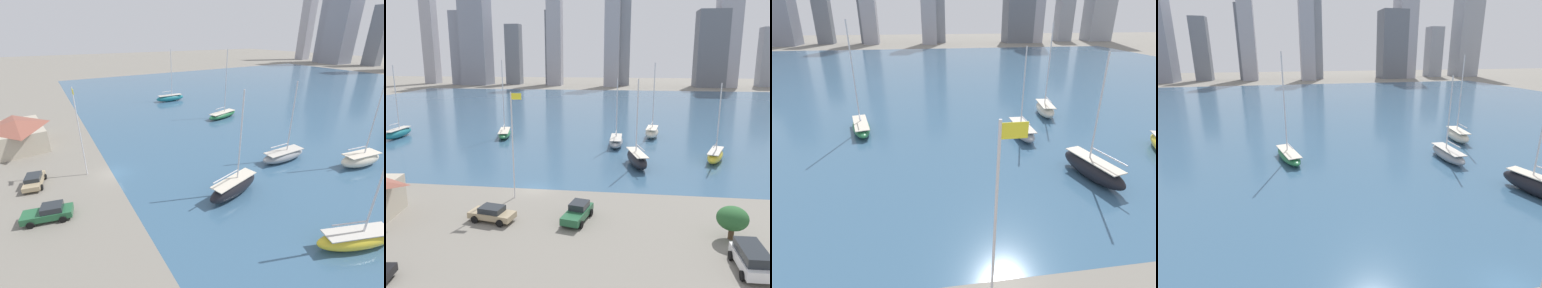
# 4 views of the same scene
# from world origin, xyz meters

# --- Properties ---
(harbor_water) EXTENTS (180.00, 140.00, 0.00)m
(harbor_water) POSITION_xyz_m (0.00, 70.00, 0.00)
(harbor_water) COLOR #385B7A
(harbor_water) RESTS_ON ground_plane
(distant_city_skyline) EXTENTS (224.07, 19.75, 68.79)m
(distant_city_skyline) POSITION_xyz_m (10.37, 169.94, 27.48)
(distant_city_skyline) COLOR #9E9EA8
(distant_city_skyline) RESTS_ON ground_plane
(sailboat_black) EXTENTS (3.99, 8.53, 12.88)m
(sailboat_black) POSITION_xyz_m (12.66, 11.50, 1.19)
(sailboat_black) COLOR black
(sailboat_black) RESTS_ON harbor_water
(sailboat_cream) EXTENTS (3.55, 7.59, 14.83)m
(sailboat_cream) POSITION_xyz_m (16.13, 32.62, 1.14)
(sailboat_cream) COLOR beige
(sailboat_cream) RESTS_ON harbor_water
(sailboat_gray) EXTENTS (2.51, 8.28, 12.20)m
(sailboat_gray) POSITION_xyz_m (9.18, 24.06, 0.95)
(sailboat_gray) COLOR gray
(sailboat_gray) RESTS_ON harbor_water
(sailboat_green) EXTENTS (4.39, 9.21, 15.34)m
(sailboat_green) POSITION_xyz_m (-13.60, 29.20, 0.85)
(sailboat_green) COLOR #236B3D
(sailboat_green) RESTS_ON harbor_water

